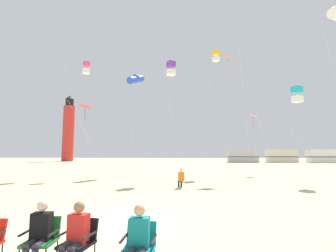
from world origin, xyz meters
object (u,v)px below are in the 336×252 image
object	(u,v)px
rv_van_silver	(243,156)
rv_van_cream	(281,156)
kite_diamond_magenta	(253,118)
lighthouse_distant	(68,130)
kite_tube_white	(335,14)
rv_van_white	(324,156)
kite_box_rainbow	(86,68)
camp_chair_green	(42,236)
kite_box_violet	(171,69)
spectator_green_chair	(39,232)
kite_box_gold	(216,56)
camp_chair_teal	(140,243)
spectator_black_chair	(76,234)
kite_tube_blue	(136,79)
spectator_teal_chair	(138,239)
kite_diamond_orange	(229,62)
kite_flyer_standing	(181,177)
kite_diamond_scarlet	(86,108)
kite_box_cyan	(297,94)
camp_chair_black	(80,238)

from	to	relation	value
rv_van_silver	rv_van_cream	bearing A→B (deg)	11.56
kite_diamond_magenta	lighthouse_distant	bearing A→B (deg)	134.49
kite_tube_white	rv_van_white	xyz separation A→B (m)	(19.23, 38.33, -10.18)
kite_tube_white	kite_box_rainbow	xyz separation A→B (m)	(-19.68, 5.73, -1.44)
camp_chair_green	kite_box_violet	size ratio (longest dim) A/B	0.09
spectator_green_chair	kite_box_gold	bearing A→B (deg)	70.49
camp_chair_teal	rv_van_silver	distance (m)	53.00
spectator_black_chair	kite_tube_blue	distance (m)	21.75
lighthouse_distant	rv_van_cream	world-z (taller)	lighthouse_distant
camp_chair_green	spectator_green_chair	xyz separation A→B (m)	(0.01, -0.14, 0.11)
kite_tube_blue	rv_van_white	xyz separation A→B (m)	(34.40, 31.11, -8.02)
kite_tube_white	rv_van_white	distance (m)	44.08
spectator_teal_chair	rv_van_white	world-z (taller)	rv_van_white
kite_diamond_orange	kite_tube_white	world-z (taller)	kite_tube_white
kite_flyer_standing	lighthouse_distant	xyz separation A→B (m)	(-28.79, 46.73, 7.22)
kite_box_violet	kite_box_rainbow	distance (m)	8.73
kite_box_violet	kite_box_gold	bearing A→B (deg)	52.74
kite_flyer_standing	kite_diamond_orange	bearing A→B (deg)	-136.62
camp_chair_green	kite_flyer_standing	bearing A→B (deg)	73.04
kite_box_gold	rv_van_cream	size ratio (longest dim) A/B	1.99
kite_box_gold	kite_diamond_scarlet	bearing A→B (deg)	-153.14
kite_flyer_standing	rv_van_cream	world-z (taller)	rv_van_cream
spectator_green_chair	rv_van_silver	bearing A→B (deg)	69.63
spectator_black_chair	spectator_teal_chair	distance (m)	1.16
kite_box_rainbow	kite_box_gold	size ratio (longest dim) A/B	0.83
kite_box_cyan	camp_chair_green	bearing A→B (deg)	-128.78
camp_chair_teal	spectator_teal_chair	xyz separation A→B (m)	(-0.01, -0.14, 0.11)
kite_diamond_orange	rv_van_silver	world-z (taller)	kite_diamond_orange
kite_diamond_scarlet	rv_van_cream	xyz separation A→B (m)	(29.73, 36.91, -4.35)
spectator_black_chair	rv_van_cream	size ratio (longest dim) A/B	0.18
kite_flyer_standing	camp_chair_black	bearing A→B (deg)	67.57
camp_chair_black	spectator_teal_chair	bearing A→B (deg)	-5.99
kite_tube_white	kite_box_gold	world-z (taller)	kite_box_gold
camp_chair_black	kite_tube_white	size ratio (longest dim) A/B	0.07
lighthouse_distant	camp_chair_teal	bearing A→B (deg)	-63.81
camp_chair_teal	rv_van_cream	world-z (taller)	rv_van_cream
rv_van_silver	rv_van_white	bearing A→B (deg)	1.54
camp_chair_black	camp_chair_teal	xyz separation A→B (m)	(1.13, -0.18, 0.00)
spectator_teal_chair	kite_box_cyan	size ratio (longest dim) A/B	0.17
kite_tube_white	rv_van_cream	distance (m)	42.78
kite_tube_blue	lighthouse_distant	distance (m)	44.73
camp_chair_teal	camp_chair_green	bearing A→B (deg)	175.16
kite_diamond_scarlet	rv_van_silver	distance (m)	41.52
rv_van_cream	kite_box_gold	bearing A→B (deg)	-121.58
rv_van_silver	rv_van_white	xyz separation A→B (m)	(16.78, -0.33, 0.00)
spectator_teal_chair	kite_diamond_orange	xyz separation A→B (m)	(4.82, 16.98, 9.32)
camp_chair_green	kite_box_gold	bearing A→B (deg)	70.37
kite_diamond_orange	lighthouse_distant	xyz separation A→B (m)	(-32.99, 40.45, -2.10)
camp_chair_green	kite_tube_white	world-z (taller)	kite_tube_white
camp_chair_green	kite_box_violet	xyz separation A→B (m)	(1.68, 15.37, 8.48)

